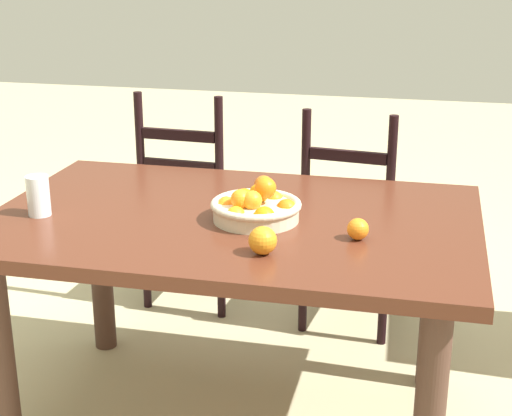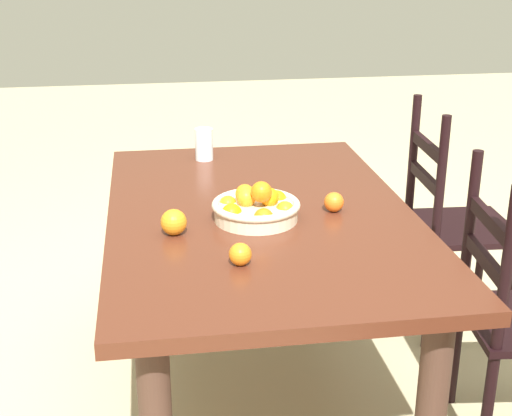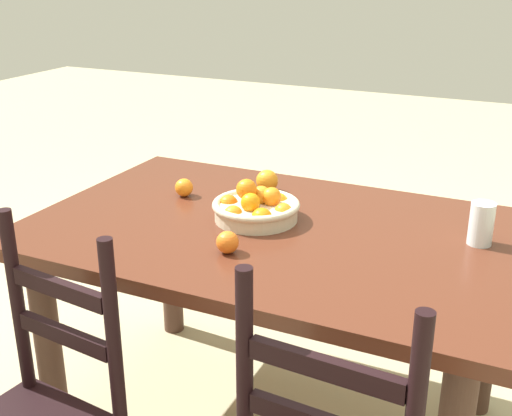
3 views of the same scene
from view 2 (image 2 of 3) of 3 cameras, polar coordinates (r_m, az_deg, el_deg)
ground_plane at (r=2.75m, az=0.31°, el=-14.76°), size 12.00×12.00×0.00m
dining_table at (r=2.44m, az=0.33°, el=-2.58°), size 1.53×1.00×0.74m
chair_by_cabinet at (r=3.12m, az=15.18°, el=-1.49°), size 0.43×0.43×0.98m
fruit_bowl at (r=2.30m, az=0.00°, el=0.04°), size 0.28×0.28×0.14m
orange_loose_0 at (r=2.21m, az=-6.49°, el=-1.11°), size 0.08×0.08×0.08m
orange_loose_1 at (r=2.39m, az=6.14°, el=0.47°), size 0.07×0.07×0.07m
orange_loose_2 at (r=2.00m, az=-1.24°, el=-3.65°), size 0.06×0.06×0.06m
drinking_glass at (r=2.92m, az=-4.10°, el=5.02°), size 0.07×0.07×0.13m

